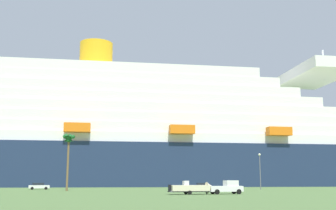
% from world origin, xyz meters
% --- Properties ---
extents(ground_plane, '(600.00, 600.00, 0.00)m').
position_xyz_m(ground_plane, '(0.00, 30.00, 0.00)').
color(ground_plane, '#4C6B38').
extents(cruise_ship, '(225.27, 39.35, 59.74)m').
position_xyz_m(cruise_ship, '(7.73, 59.11, 16.23)').
color(cruise_ship, '#1E2D4C').
rests_on(cruise_ship, ground_plane).
extents(pickup_truck, '(5.74, 2.62, 2.20)m').
position_xyz_m(pickup_truck, '(1.66, -21.77, 1.04)').
color(pickup_truck, white).
rests_on(pickup_truck, ground_plane).
extents(small_boat_on_trailer, '(8.58, 2.58, 2.15)m').
position_xyz_m(small_boat_on_trailer, '(-3.90, -22.19, 0.96)').
color(small_boat_on_trailer, '#595960').
rests_on(small_boat_on_trailer, ground_plane).
extents(palm_tree, '(2.79, 2.89, 11.95)m').
position_xyz_m(palm_tree, '(-25.04, 3.35, 9.96)').
color(palm_tree, brown).
rests_on(palm_tree, ground_plane).
extents(street_lamp, '(0.56, 0.56, 8.41)m').
position_xyz_m(street_lamp, '(18.81, 5.35, 5.44)').
color(street_lamp, slate).
rests_on(street_lamp, ground_plane).
extents(parked_car_white_van, '(4.97, 2.64, 1.58)m').
position_xyz_m(parked_car_white_van, '(-32.18, 16.19, 0.83)').
color(parked_car_white_van, white).
rests_on(parked_car_white_van, ground_plane).
extents(parked_car_silver_sedan, '(4.75, 2.53, 1.58)m').
position_xyz_m(parked_car_silver_sedan, '(5.64, 9.10, 0.84)').
color(parked_car_silver_sedan, silver).
rests_on(parked_car_silver_sedan, ground_plane).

